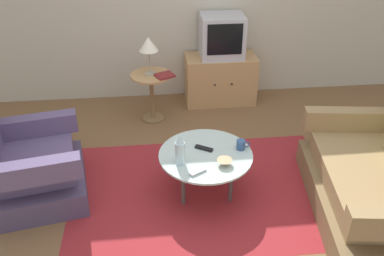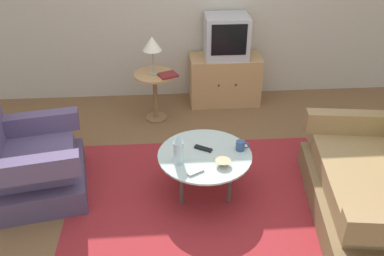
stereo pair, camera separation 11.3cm
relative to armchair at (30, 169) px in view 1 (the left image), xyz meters
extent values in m
plane|color=brown|center=(1.60, -0.22, -0.29)|extent=(16.00, 16.00, 0.00)
cube|color=maroon|center=(1.57, -0.12, -0.29)|extent=(2.48, 1.69, 0.00)
cube|color=#4B3E5C|center=(0.05, 0.01, -0.17)|extent=(0.96, 1.02, 0.24)
cube|color=#5B4C70|center=(0.05, 0.01, 0.04)|extent=(0.78, 0.72, 0.18)
cube|color=#5B4C70|center=(0.12, -0.36, 0.22)|extent=(0.83, 0.28, 0.19)
cube|color=#5B4C70|center=(-0.02, 0.38, 0.22)|extent=(0.83, 0.28, 0.19)
cube|color=brown|center=(2.97, -0.53, -0.17)|extent=(1.16, 1.65, 0.24)
cube|color=#93754C|center=(2.97, -0.53, 0.04)|extent=(0.99, 1.35, 0.18)
cube|color=#93754C|center=(3.06, 0.16, 0.23)|extent=(0.98, 0.27, 0.21)
cylinder|color=#B2C6C1|center=(1.57, -0.12, 0.12)|extent=(0.84, 0.84, 0.02)
cylinder|color=#4C4742|center=(1.60, 0.14, -0.09)|extent=(0.04, 0.04, 0.41)
cylinder|color=#4C4742|center=(1.36, -0.27, -0.09)|extent=(0.04, 0.04, 0.41)
cylinder|color=#4C4742|center=(1.78, -0.27, -0.09)|extent=(0.04, 0.04, 0.41)
cylinder|color=tan|center=(1.12, 1.28, 0.28)|extent=(0.47, 0.47, 0.02)
cylinder|color=brown|center=(1.12, 1.28, -0.01)|extent=(0.05, 0.05, 0.57)
cylinder|color=brown|center=(1.12, 1.28, -0.28)|extent=(0.26, 0.26, 0.02)
cube|color=tan|center=(2.00, 1.67, 0.01)|extent=(0.88, 0.43, 0.62)
sphere|color=black|center=(1.90, 1.44, 0.05)|extent=(0.02, 0.02, 0.02)
sphere|color=black|center=(2.11, 1.44, 0.05)|extent=(0.02, 0.02, 0.02)
cube|color=#B7B7BC|center=(2.00, 1.68, 0.58)|extent=(0.52, 0.42, 0.51)
cube|color=black|center=(2.00, 1.47, 0.61)|extent=(0.42, 0.01, 0.37)
cylinder|color=#9E937A|center=(1.12, 1.28, 0.31)|extent=(0.13, 0.13, 0.02)
cylinder|color=#9E937A|center=(1.12, 1.28, 0.45)|extent=(0.02, 0.02, 0.26)
cone|color=beige|center=(1.12, 1.28, 0.66)|extent=(0.22, 0.22, 0.16)
cylinder|color=silver|center=(1.34, -0.23, 0.24)|extent=(0.08, 0.08, 0.21)
cone|color=silver|center=(1.34, -0.23, 0.38)|extent=(0.08, 0.08, 0.08)
cylinder|color=#335184|center=(1.90, -0.08, 0.18)|extent=(0.08, 0.08, 0.09)
torus|color=#335184|center=(1.95, -0.08, 0.18)|extent=(0.06, 0.01, 0.06)
cone|color=tan|center=(1.71, -0.30, 0.16)|extent=(0.13, 0.13, 0.05)
cube|color=black|center=(1.57, -0.05, 0.14)|extent=(0.17, 0.13, 0.02)
cube|color=#B2B2B7|center=(1.47, -0.39, 0.14)|extent=(0.15, 0.11, 0.02)
cube|color=maroon|center=(1.28, 1.20, 0.31)|extent=(0.25, 0.23, 0.03)
camera|label=1|loc=(1.14, -3.08, 2.24)|focal=38.56mm
camera|label=2|loc=(1.25, -3.09, 2.24)|focal=38.56mm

